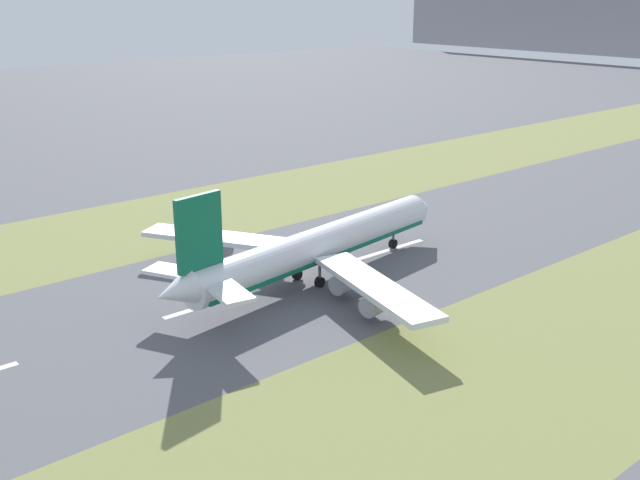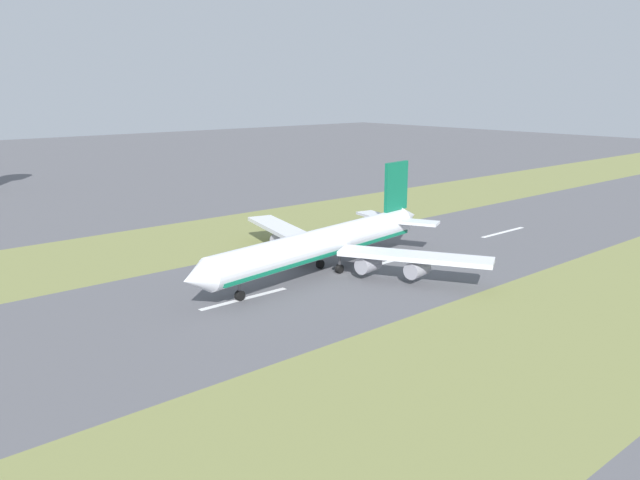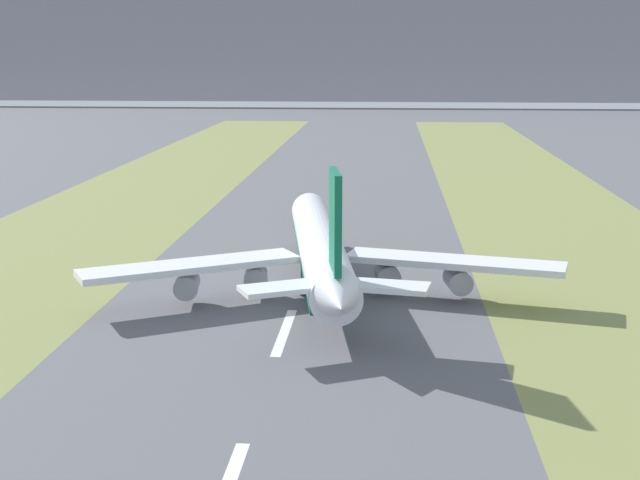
{
  "view_description": "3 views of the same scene",
  "coord_description": "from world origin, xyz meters",
  "views": [
    {
      "loc": [
        94.68,
        -75.83,
        47.54
      ],
      "look_at": [
        2.76,
        2.52,
        7.0
      ],
      "focal_mm": 42.0,
      "sensor_mm": 36.0,
      "label": 1
    },
    {
      "loc": [
        -88.04,
        80.47,
        36.28
      ],
      "look_at": [
        2.76,
        2.52,
        7.0
      ],
      "focal_mm": 35.0,
      "sensor_mm": 36.0,
      "label": 2
    },
    {
      "loc": [
        11.91,
        -118.67,
        33.06
      ],
      "look_at": [
        2.76,
        2.52,
        7.0
      ],
      "focal_mm": 50.0,
      "sensor_mm": 36.0,
      "label": 3
    }
  ],
  "objects": [
    {
      "name": "ground_plane",
      "position": [
        0.0,
        0.0,
        0.0
      ],
      "size": [
        800.0,
        800.0,
        0.0
      ],
      "primitive_type": "plane",
      "color": "#56565B"
    },
    {
      "name": "grass_median_west",
      "position": [
        -45.0,
        0.0,
        0.0
      ],
      "size": [
        40.0,
        600.0,
        0.01
      ],
      "primitive_type": "cube",
      "color": "olive",
      "rests_on": "ground"
    },
    {
      "name": "grass_median_east",
      "position": [
        45.0,
        0.0,
        0.0
      ],
      "size": [
        40.0,
        600.0,
        0.01
      ],
      "primitive_type": "cube",
      "color": "olive",
      "rests_on": "ground"
    },
    {
      "name": "centreline_dash_near",
      "position": [
        0.0,
        -57.48,
        0.01
      ],
      "size": [
        1.2,
        18.0,
        0.01
      ],
      "primitive_type": "cube",
      "color": "silver",
      "rests_on": "ground"
    },
    {
      "name": "centreline_dash_mid",
      "position": [
        0.0,
        -17.48,
        0.01
      ],
      "size": [
        1.2,
        18.0,
        0.01
      ],
      "primitive_type": "cube",
      "color": "silver",
      "rests_on": "ground"
    },
    {
      "name": "centreline_dash_far",
      "position": [
        0.0,
        22.52,
        0.01
      ],
      "size": [
        1.2,
        18.0,
        0.01
      ],
      "primitive_type": "cube",
      "color": "silver",
      "rests_on": "ground"
    },
    {
      "name": "airplane_main_jet",
      "position": [
        3.02,
        0.63,
        6.02
      ],
      "size": [
        63.51,
        67.11,
        20.2
      ],
      "color": "silver",
      "rests_on": "ground"
    }
  ]
}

